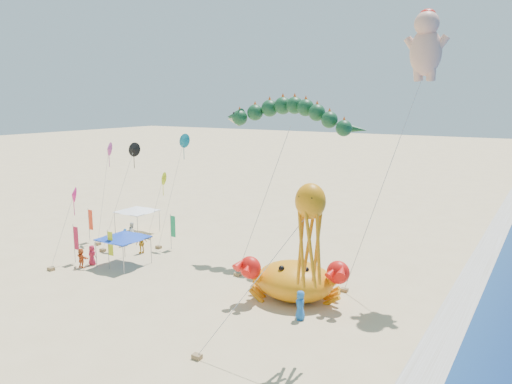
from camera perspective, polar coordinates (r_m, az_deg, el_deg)
ground at (r=35.42m, az=1.10°, el=-11.22°), size 320.00×320.00×0.00m
foam_strip at (r=31.64m, az=20.89°, el=-14.70°), size 320.00×320.00×0.00m
crab_inflatable at (r=33.62m, az=4.36°, el=-9.95°), size 7.15×6.02×3.13m
dragon_kite at (r=39.34m, az=3.74°, el=8.32°), size 11.85×6.39×12.92m
cherub_kite at (r=35.83m, az=18.84°, el=15.73°), size 4.98×4.69×18.90m
octopus_kite at (r=24.58m, az=6.10°, el=-4.05°), size 5.85×3.85×9.17m
canopy_blue at (r=41.23m, az=-14.94°, el=-4.85°), size 3.58×3.58×2.71m
canopy_white at (r=50.67m, az=-13.47°, el=-1.93°), size 3.62×3.62×2.71m
feather_flags at (r=44.19m, az=-16.05°, el=-4.45°), size 8.72×7.03×3.20m
beachgoers at (r=41.78m, az=-13.03°, el=-6.82°), size 21.95×8.42×1.84m
small_kites at (r=46.13m, az=-13.96°, el=2.35°), size 8.33×13.67×10.16m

